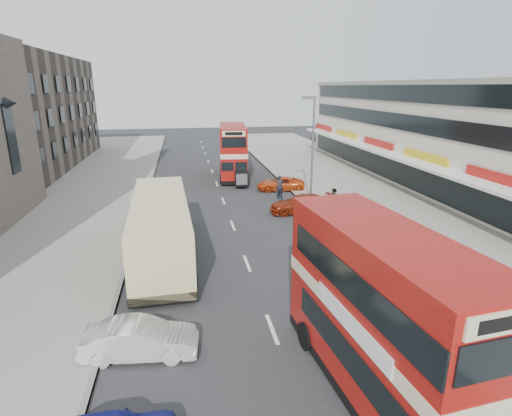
{
  "coord_description": "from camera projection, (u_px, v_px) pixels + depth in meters",
  "views": [
    {
      "loc": [
        -2.96,
        -10.93,
        8.79
      ],
      "look_at": [
        0.29,
        7.01,
        3.27
      ],
      "focal_mm": 28.32,
      "sensor_mm": 36.0,
      "label": 1
    }
  ],
  "objects": [
    {
      "name": "car_right_b",
      "position": [
        281.0,
        184.0,
        35.38
      ],
      "size": [
        4.33,
        2.35,
        1.15
      ],
      "primitive_type": "imported",
      "rotation": [
        0.0,
        0.0,
        -1.68
      ],
      "color": "#DD4B16",
      "rests_on": "ground"
    },
    {
      "name": "brick_terrace",
      "position": [
        3.0,
        113.0,
        43.64
      ],
      "size": [
        14.0,
        28.0,
        12.0
      ],
      "primitive_type": "cube",
      "color": "#66594C",
      "rests_on": "ground"
    },
    {
      "name": "pavement_right",
      "position": [
        364.0,
        193.0,
        34.2
      ],
      "size": [
        12.0,
        90.0,
        0.15
      ],
      "primitive_type": "cube",
      "color": "gray",
      "rests_on": "ground"
    },
    {
      "name": "ground",
      "position": [
        285.0,
        363.0,
        13.34
      ],
      "size": [
        160.0,
        160.0,
        0.0
      ],
      "primitive_type": "plane",
      "color": "#28282B",
      "rests_on": "ground"
    },
    {
      "name": "bus_second",
      "position": [
        233.0,
        152.0,
        39.73
      ],
      "size": [
        3.24,
        9.21,
        4.97
      ],
      "rotation": [
        0.0,
        0.0,
        3.04
      ],
      "color": "black",
      "rests_on": "ground"
    },
    {
      "name": "pedestrian_near",
      "position": [
        333.0,
        200.0,
        28.82
      ],
      "size": [
        0.76,
        0.68,
        1.71
      ],
      "primitive_type": "imported",
      "rotation": [
        0.0,
        0.0,
        3.66
      ],
      "color": "gray",
      "rests_on": "pavement_right"
    },
    {
      "name": "commercial_row",
      "position": [
        442.0,
        134.0,
        36.11
      ],
      "size": [
        9.9,
        46.2,
        9.3
      ],
      "color": "beige",
      "rests_on": "ground"
    },
    {
      "name": "road_surface",
      "position": [
        223.0,
        201.0,
        32.18
      ],
      "size": [
        12.0,
        90.0,
        0.01
      ],
      "primitive_type": "cube",
      "color": "#28282B",
      "rests_on": "ground"
    },
    {
      "name": "pavement_left",
      "position": [
        63.0,
        208.0,
        30.11
      ],
      "size": [
        12.0,
        90.0,
        0.15
      ],
      "primitive_type": "cube",
      "color": "gray",
      "rests_on": "ground"
    },
    {
      "name": "cyclist",
      "position": [
        280.0,
        192.0,
        32.17
      ],
      "size": [
        0.62,
        1.57,
        2.03
      ],
      "rotation": [
        0.0,
        0.0,
        0.02
      ],
      "color": "gray",
      "rests_on": "ground"
    },
    {
      "name": "car_right_a",
      "position": [
        302.0,
        204.0,
        29.01
      ],
      "size": [
        4.66,
        2.07,
        1.33
      ],
      "primitive_type": "imported",
      "rotation": [
        0.0,
        0.0,
        -1.62
      ],
      "color": "maroon",
      "rests_on": "ground"
    },
    {
      "name": "street_lamp",
      "position": [
        312.0,
        142.0,
        30.02
      ],
      "size": [
        1.0,
        0.2,
        8.12
      ],
      "color": "slate",
      "rests_on": "ground"
    },
    {
      "name": "coach",
      "position": [
        161.0,
        226.0,
        21.2
      ],
      "size": [
        3.32,
        11.19,
        2.93
      ],
      "rotation": [
        0.0,
        0.0,
        0.04
      ],
      "color": "black",
      "rests_on": "ground"
    },
    {
      "name": "kerb_right",
      "position": [
        297.0,
        197.0,
        33.2
      ],
      "size": [
        0.2,
        90.0,
        0.16
      ],
      "primitive_type": "cube",
      "color": "gray",
      "rests_on": "ground"
    },
    {
      "name": "bus_main",
      "position": [
        382.0,
        315.0,
        11.39
      ],
      "size": [
        3.27,
        9.0,
        4.92
      ],
      "rotation": [
        0.0,
        0.0,
        3.24
      ],
      "color": "black",
      "rests_on": "ground"
    },
    {
      "name": "kerb_left",
      "position": [
        145.0,
        204.0,
        31.12
      ],
      "size": [
        0.2,
        90.0,
        0.16
      ],
      "primitive_type": "cube",
      "color": "gray",
      "rests_on": "ground"
    },
    {
      "name": "car_left_front",
      "position": [
        140.0,
        339.0,
        13.57
      ],
      "size": [
        3.95,
        1.73,
        1.26
      ],
      "primitive_type": "imported",
      "rotation": [
        0.0,
        0.0,
        1.47
      ],
      "color": "silver",
      "rests_on": "ground"
    }
  ]
}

